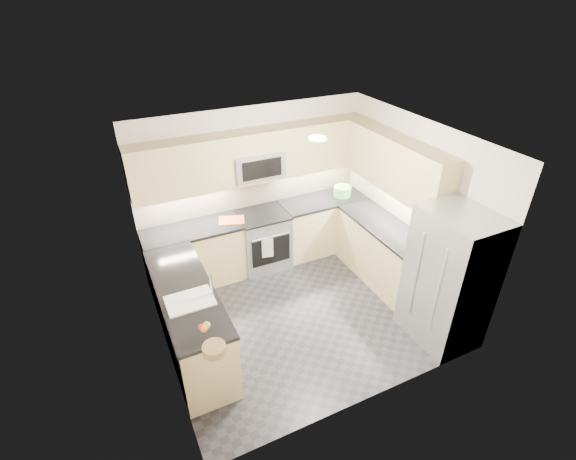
% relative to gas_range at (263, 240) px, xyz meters
% --- Properties ---
extents(floor, '(3.60, 3.20, 0.00)m').
position_rel_gas_range_xyz_m(floor, '(0.00, -1.28, -0.46)').
color(floor, '#232328').
rests_on(floor, ground).
extents(ceiling, '(3.60, 3.20, 0.02)m').
position_rel_gas_range_xyz_m(ceiling, '(0.00, -1.28, 2.04)').
color(ceiling, beige).
rests_on(ceiling, wall_back).
extents(wall_back, '(3.60, 0.02, 2.50)m').
position_rel_gas_range_xyz_m(wall_back, '(0.00, 0.32, 0.79)').
color(wall_back, beige).
rests_on(wall_back, floor).
extents(wall_front, '(3.60, 0.02, 2.50)m').
position_rel_gas_range_xyz_m(wall_front, '(0.00, -2.88, 0.79)').
color(wall_front, beige).
rests_on(wall_front, floor).
extents(wall_left, '(0.02, 3.20, 2.50)m').
position_rel_gas_range_xyz_m(wall_left, '(-1.80, -1.28, 0.79)').
color(wall_left, beige).
rests_on(wall_left, floor).
extents(wall_right, '(0.02, 3.20, 2.50)m').
position_rel_gas_range_xyz_m(wall_right, '(1.80, -1.28, 0.79)').
color(wall_right, beige).
rests_on(wall_right, floor).
extents(base_cab_back_left, '(1.42, 0.60, 0.90)m').
position_rel_gas_range_xyz_m(base_cab_back_left, '(-1.09, 0.02, -0.01)').
color(base_cab_back_left, '#D1BC7E').
rests_on(base_cab_back_left, floor).
extents(base_cab_back_right, '(1.42, 0.60, 0.90)m').
position_rel_gas_range_xyz_m(base_cab_back_right, '(1.09, 0.02, -0.01)').
color(base_cab_back_right, '#D1BC7E').
rests_on(base_cab_back_right, floor).
extents(base_cab_right, '(0.60, 1.70, 0.90)m').
position_rel_gas_range_xyz_m(base_cab_right, '(1.50, -1.12, -0.01)').
color(base_cab_right, '#D1BC7E').
rests_on(base_cab_right, floor).
extents(base_cab_peninsula, '(0.60, 2.00, 0.90)m').
position_rel_gas_range_xyz_m(base_cab_peninsula, '(-1.50, -1.28, -0.01)').
color(base_cab_peninsula, '#D1BC7E').
rests_on(base_cab_peninsula, floor).
extents(countertop_back_left, '(1.42, 0.63, 0.04)m').
position_rel_gas_range_xyz_m(countertop_back_left, '(-1.09, 0.02, 0.47)').
color(countertop_back_left, black).
rests_on(countertop_back_left, base_cab_back_left).
extents(countertop_back_right, '(1.42, 0.63, 0.04)m').
position_rel_gas_range_xyz_m(countertop_back_right, '(1.09, 0.02, 0.47)').
color(countertop_back_right, black).
rests_on(countertop_back_right, base_cab_back_right).
extents(countertop_right, '(0.63, 1.70, 0.04)m').
position_rel_gas_range_xyz_m(countertop_right, '(1.50, -1.12, 0.47)').
color(countertop_right, black).
rests_on(countertop_right, base_cab_right).
extents(countertop_peninsula, '(0.63, 2.00, 0.04)m').
position_rel_gas_range_xyz_m(countertop_peninsula, '(-1.50, -1.28, 0.47)').
color(countertop_peninsula, black).
rests_on(countertop_peninsula, base_cab_peninsula).
extents(upper_cab_back, '(3.60, 0.35, 0.75)m').
position_rel_gas_range_xyz_m(upper_cab_back, '(0.00, 0.15, 1.37)').
color(upper_cab_back, '#D1BC7E').
rests_on(upper_cab_back, wall_back).
extents(upper_cab_right, '(0.35, 1.95, 0.75)m').
position_rel_gas_range_xyz_m(upper_cab_right, '(1.62, -1.00, 1.37)').
color(upper_cab_right, '#D1BC7E').
rests_on(upper_cab_right, wall_right).
extents(backsplash_back, '(3.60, 0.01, 0.51)m').
position_rel_gas_range_xyz_m(backsplash_back, '(0.00, 0.32, 0.74)').
color(backsplash_back, tan).
rests_on(backsplash_back, wall_back).
extents(backsplash_right, '(0.01, 2.30, 0.51)m').
position_rel_gas_range_xyz_m(backsplash_right, '(1.80, -0.82, 0.74)').
color(backsplash_right, tan).
rests_on(backsplash_right, wall_right).
extents(gas_range, '(0.76, 0.65, 0.91)m').
position_rel_gas_range_xyz_m(gas_range, '(0.00, 0.00, 0.00)').
color(gas_range, '#96989E').
rests_on(gas_range, floor).
extents(range_cooktop, '(0.76, 0.65, 0.03)m').
position_rel_gas_range_xyz_m(range_cooktop, '(0.00, 0.00, 0.46)').
color(range_cooktop, black).
rests_on(range_cooktop, gas_range).
extents(oven_door_glass, '(0.62, 0.02, 0.45)m').
position_rel_gas_range_xyz_m(oven_door_glass, '(0.00, -0.33, -0.01)').
color(oven_door_glass, black).
rests_on(oven_door_glass, gas_range).
extents(oven_handle, '(0.60, 0.02, 0.02)m').
position_rel_gas_range_xyz_m(oven_handle, '(0.00, -0.35, 0.26)').
color(oven_handle, '#B2B5BA').
rests_on(oven_handle, gas_range).
extents(microwave, '(0.76, 0.40, 0.40)m').
position_rel_gas_range_xyz_m(microwave, '(0.00, 0.12, 1.24)').
color(microwave, '#969A9E').
rests_on(microwave, upper_cab_back).
extents(microwave_door, '(0.60, 0.01, 0.28)m').
position_rel_gas_range_xyz_m(microwave_door, '(0.00, -0.08, 1.24)').
color(microwave_door, black).
rests_on(microwave_door, microwave).
extents(refrigerator, '(0.70, 0.90, 1.80)m').
position_rel_gas_range_xyz_m(refrigerator, '(1.45, -2.43, 0.45)').
color(refrigerator, '#A6A8AE').
rests_on(refrigerator, floor).
extents(fridge_handle_left, '(0.02, 0.02, 1.20)m').
position_rel_gas_range_xyz_m(fridge_handle_left, '(1.08, -2.61, 0.49)').
color(fridge_handle_left, '#B2B5BA').
rests_on(fridge_handle_left, refrigerator).
extents(fridge_handle_right, '(0.02, 0.02, 1.20)m').
position_rel_gas_range_xyz_m(fridge_handle_right, '(1.08, -2.25, 0.49)').
color(fridge_handle_right, '#B2B5BA').
rests_on(fridge_handle_right, refrigerator).
extents(sink_basin, '(0.52, 0.38, 0.16)m').
position_rel_gas_range_xyz_m(sink_basin, '(-1.50, -1.53, 0.42)').
color(sink_basin, white).
rests_on(sink_basin, base_cab_peninsula).
extents(faucet, '(0.03, 0.03, 0.28)m').
position_rel_gas_range_xyz_m(faucet, '(-1.24, -1.53, 0.62)').
color(faucet, silver).
rests_on(faucet, countertop_peninsula).
extents(utensil_bowl, '(0.32, 0.32, 0.16)m').
position_rel_gas_range_xyz_m(utensil_bowl, '(1.43, -0.01, 0.57)').
color(utensil_bowl, green).
rests_on(utensil_bowl, countertop_back_right).
extents(cutting_board, '(0.44, 0.37, 0.01)m').
position_rel_gas_range_xyz_m(cutting_board, '(-0.49, -0.01, 0.49)').
color(cutting_board, '#DC4514').
rests_on(cutting_board, countertop_back_left).
extents(fruit_basket, '(0.29, 0.29, 0.08)m').
position_rel_gas_range_xyz_m(fruit_basket, '(-1.47, -2.35, 0.53)').
color(fruit_basket, '#956D45').
rests_on(fruit_basket, countertop_peninsula).
extents(fruit_apple, '(0.08, 0.08, 0.08)m').
position_rel_gas_range_xyz_m(fruit_apple, '(-1.51, -2.10, 0.60)').
color(fruit_apple, red).
rests_on(fruit_apple, fruit_basket).
extents(fruit_pear, '(0.08, 0.08, 0.08)m').
position_rel_gas_range_xyz_m(fruit_pear, '(-1.46, -2.09, 0.60)').
color(fruit_pear, '#6AA747').
rests_on(fruit_pear, fruit_basket).
extents(dish_towel_check, '(0.17, 0.05, 0.33)m').
position_rel_gas_range_xyz_m(dish_towel_check, '(-0.07, -0.37, 0.10)').
color(dish_towel_check, silver).
rests_on(dish_towel_check, oven_handle).
extents(fruit_orange, '(0.08, 0.08, 0.08)m').
position_rel_gas_range_xyz_m(fruit_orange, '(-1.50, -2.12, 0.60)').
color(fruit_orange, orange).
rests_on(fruit_orange, fruit_basket).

